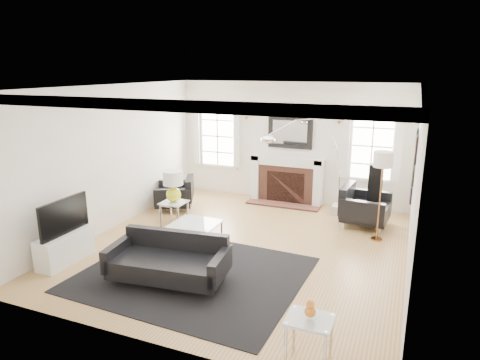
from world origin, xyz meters
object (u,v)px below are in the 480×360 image
at_px(fireplace, 287,180).
at_px(gourd_lamp, 173,184).
at_px(arc_floor_lamp, 305,163).
at_px(armchair_right, 362,208).
at_px(armchair_left, 177,195).
at_px(sofa, 170,261).
at_px(coffee_table, 195,225).

distance_m(fireplace, gourd_lamp, 2.93).
height_order(fireplace, arc_floor_lamp, arc_floor_lamp).
bearing_deg(armchair_right, arc_floor_lamp, 177.90).
bearing_deg(armchair_left, arc_floor_lamp, 11.41).
distance_m(sofa, armchair_left, 3.39).
xyz_separation_m(armchair_left, arc_floor_lamp, (2.77, 0.56, 0.84)).
bearing_deg(sofa, armchair_left, 118.47).
distance_m(armchair_left, gourd_lamp, 1.25).
distance_m(gourd_lamp, arc_floor_lamp, 2.75).
bearing_deg(arc_floor_lamp, fireplace, 126.16).
height_order(sofa, coffee_table, sofa).
xyz_separation_m(sofa, armchair_left, (-1.62, 2.98, 0.02)).
height_order(sofa, armchair_left, armchair_left).
bearing_deg(gourd_lamp, coffee_table, -36.60).
distance_m(coffee_table, arc_floor_lamp, 2.72).
height_order(sofa, armchair_right, armchair_right).
xyz_separation_m(armchair_left, coffee_table, (1.28, -1.55, -0.00)).
bearing_deg(arc_floor_lamp, sofa, -108.12).
bearing_deg(armchair_left, gourd_lamp, -62.36).
bearing_deg(gourd_lamp, arc_floor_lamp, 34.54).
bearing_deg(arc_floor_lamp, armchair_right, -2.10).
relative_size(fireplace, armchair_right, 1.60).
bearing_deg(fireplace, coffee_table, -106.26).
bearing_deg(armchair_right, sofa, -124.20).
relative_size(sofa, coffee_table, 2.25).
xyz_separation_m(fireplace, armchair_left, (-2.14, -1.42, -0.21)).
bearing_deg(gourd_lamp, sofa, -61.11).
bearing_deg(fireplace, gourd_lamp, -123.98).
distance_m(fireplace, armchair_right, 2.06).
relative_size(coffee_table, arc_floor_lamp, 0.37).
distance_m(armchair_right, gourd_lamp, 3.82).
relative_size(armchair_right, gourd_lamp, 1.69).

